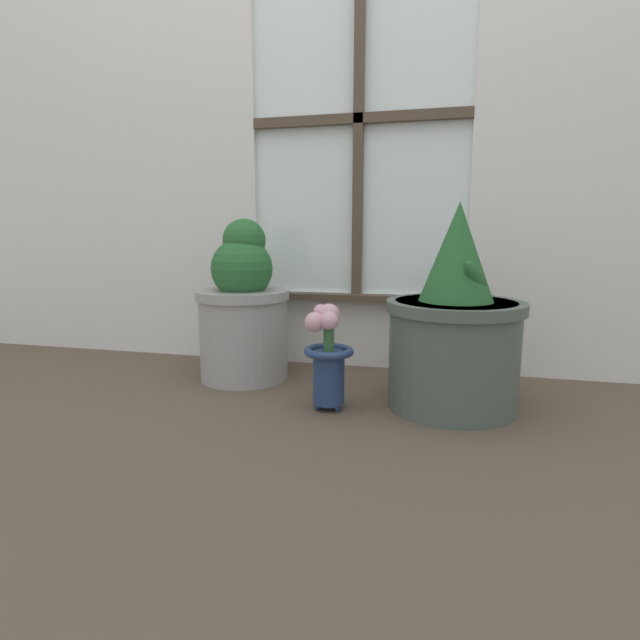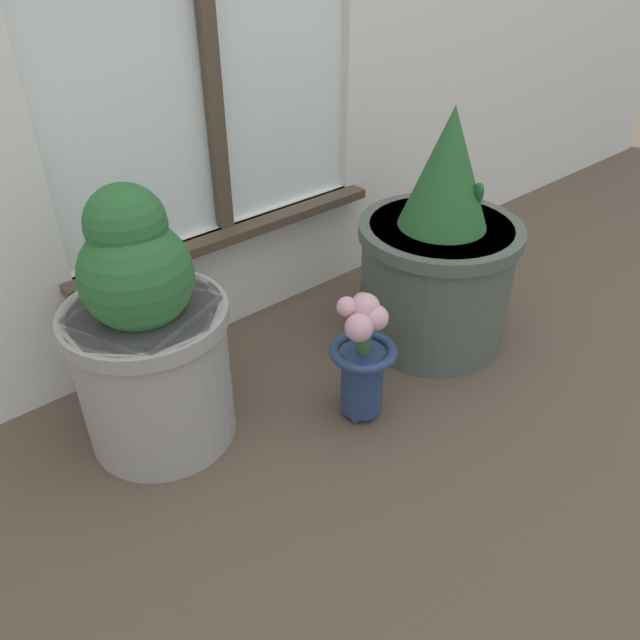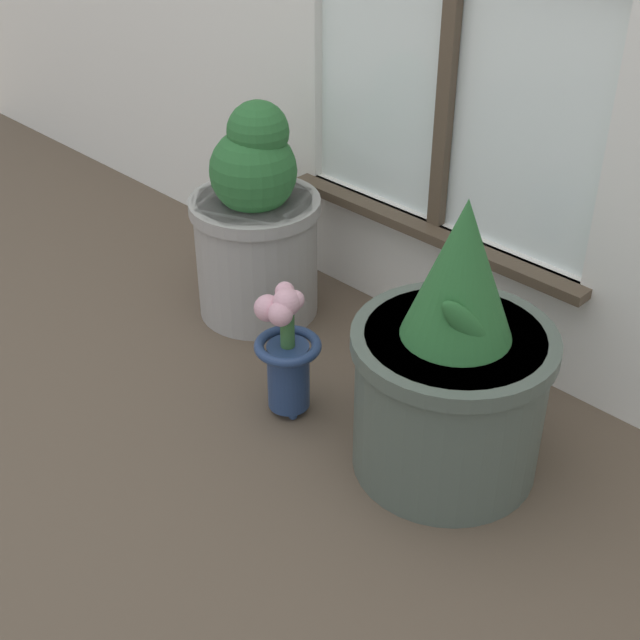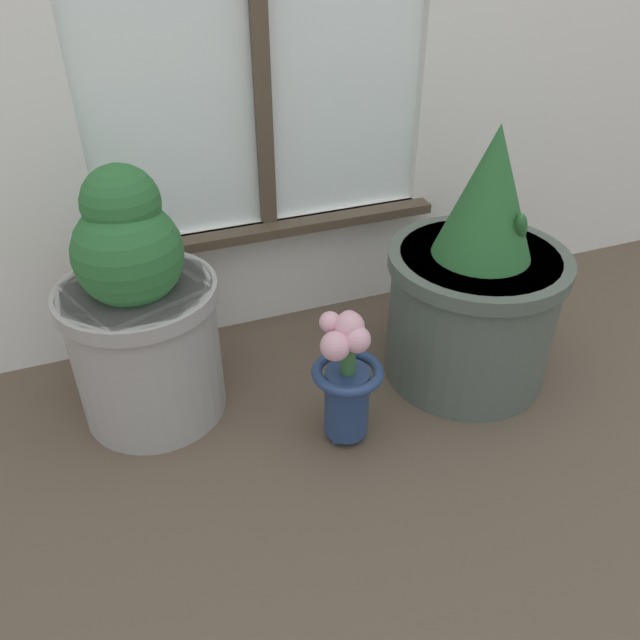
% 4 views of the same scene
% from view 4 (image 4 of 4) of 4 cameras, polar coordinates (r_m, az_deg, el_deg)
% --- Properties ---
extents(ground_plane, '(10.00, 10.00, 0.00)m').
position_cam_4_polar(ground_plane, '(1.27, 5.06, -15.35)').
color(ground_plane, brown).
extents(potted_plant_left, '(0.33, 0.33, 0.56)m').
position_cam_4_polar(potted_plant_left, '(1.34, -16.06, 0.25)').
color(potted_plant_left, '#9E9993').
rests_on(potted_plant_left, ground_plane).
extents(potted_plant_right, '(0.40, 0.40, 0.60)m').
position_cam_4_polar(potted_plant_right, '(1.44, 13.96, 2.86)').
color(potted_plant_right, '#4C564C').
rests_on(potted_plant_right, ground_plane).
extents(flower_vase, '(0.15, 0.15, 0.32)m').
position_cam_4_polar(flower_vase, '(1.26, 2.44, -5.29)').
color(flower_vase, navy).
rests_on(flower_vase, ground_plane).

